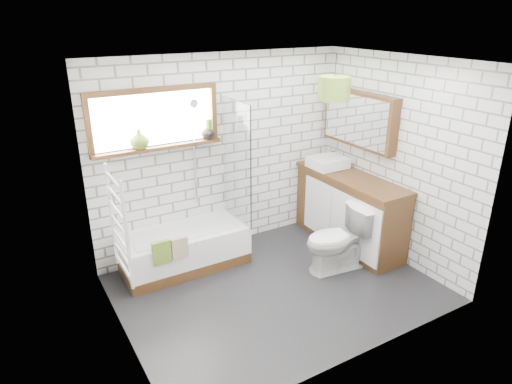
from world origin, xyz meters
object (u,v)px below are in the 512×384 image
basin (328,162)px  pendant (334,88)px  vanity (349,210)px  bathtub (185,249)px  toilet (338,240)px

basin → pendant: size_ratio=1.24×
vanity → pendant: (-0.35, 0.04, 1.62)m
bathtub → vanity: size_ratio=0.88×
toilet → pendant: 1.78m
basin → pendant: (-0.29, -0.38, 1.06)m
vanity → basin: size_ratio=3.64×
bathtub → pendant: (1.79, -0.48, 1.86)m
toilet → pendant: pendant is taller
vanity → basin: 0.70m
vanity → basin: (-0.06, 0.43, 0.55)m
basin → toilet: bearing=-120.0°
bathtub → basin: bearing=-2.8°
vanity → bathtub: bearing=166.2°
bathtub → basin: (2.08, -0.10, 0.80)m
pendant → basin: bearing=52.8°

